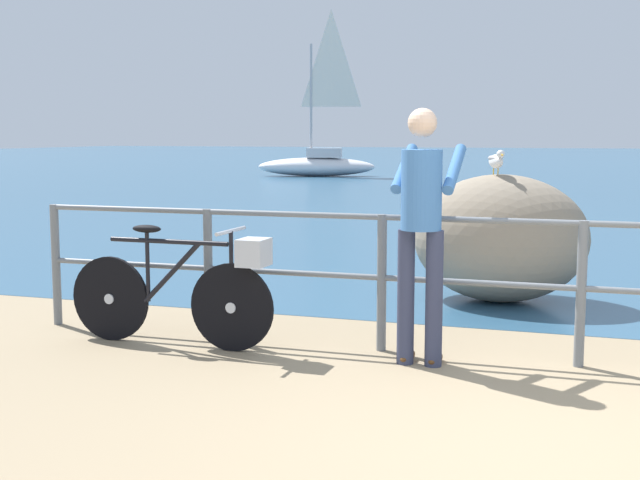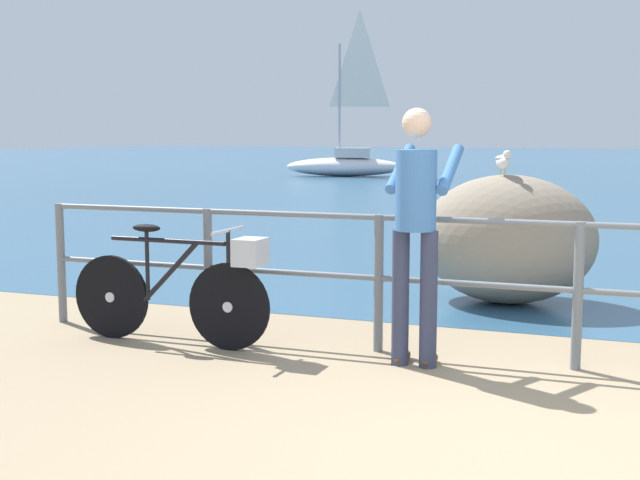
{
  "view_description": "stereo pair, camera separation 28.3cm",
  "coord_description": "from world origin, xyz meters",
  "px_view_note": "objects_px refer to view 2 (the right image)",
  "views": [
    {
      "loc": [
        0.08,
        -4.3,
        1.61
      ],
      "look_at": [
        -2.02,
        2.11,
        0.76
      ],
      "focal_mm": 47.6,
      "sensor_mm": 36.0,
      "label": 1
    },
    {
      "loc": [
        0.34,
        -4.21,
        1.61
      ],
      "look_at": [
        -2.02,
        2.11,
        0.76
      ],
      "focal_mm": 47.6,
      "sensor_mm": 36.0,
      "label": 2
    }
  ],
  "objects_px": {
    "person_at_railing": "(416,224)",
    "sailboat": "(346,157)",
    "bicycle": "(185,285)",
    "breakwater_boulder_main": "(507,239)",
    "seagull": "(503,160)"
  },
  "relations": [
    {
      "from": "person_at_railing",
      "to": "breakwater_boulder_main",
      "type": "height_order",
      "value": "person_at_railing"
    },
    {
      "from": "breakwater_boulder_main",
      "to": "seagull",
      "type": "distance_m",
      "value": 0.76
    },
    {
      "from": "sailboat",
      "to": "person_at_railing",
      "type": "bearing_deg",
      "value": 95.37
    },
    {
      "from": "person_at_railing",
      "to": "breakwater_boulder_main",
      "type": "bearing_deg",
      "value": -5.06
    },
    {
      "from": "breakwater_boulder_main",
      "to": "sailboat",
      "type": "distance_m",
      "value": 24.03
    },
    {
      "from": "breakwater_boulder_main",
      "to": "bicycle",
      "type": "bearing_deg",
      "value": -128.91
    },
    {
      "from": "bicycle",
      "to": "person_at_railing",
      "type": "relative_size",
      "value": 0.96
    },
    {
      "from": "person_at_railing",
      "to": "breakwater_boulder_main",
      "type": "xyz_separation_m",
      "value": [
        0.28,
        2.46,
        -0.38
      ]
    },
    {
      "from": "person_at_railing",
      "to": "bicycle",
      "type": "bearing_deg",
      "value": 93.74
    },
    {
      "from": "breakwater_boulder_main",
      "to": "sailboat",
      "type": "height_order",
      "value": "sailboat"
    },
    {
      "from": "bicycle",
      "to": "person_at_railing",
      "type": "bearing_deg",
      "value": 3.41
    },
    {
      "from": "person_at_railing",
      "to": "seagull",
      "type": "height_order",
      "value": "person_at_railing"
    },
    {
      "from": "bicycle",
      "to": "seagull",
      "type": "distance_m",
      "value": 3.27
    },
    {
      "from": "person_at_railing",
      "to": "sailboat",
      "type": "height_order",
      "value": "sailboat"
    },
    {
      "from": "bicycle",
      "to": "breakwater_boulder_main",
      "type": "relative_size",
      "value": 1.02
    }
  ]
}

